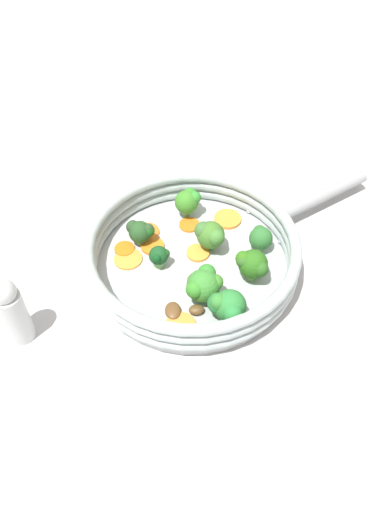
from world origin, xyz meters
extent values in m
plane|color=#BBB9BB|center=(0.00, 0.00, 0.00)|extent=(4.00, 4.00, 0.00)
cylinder|color=#B2B5B7|center=(0.00, 0.00, 0.01)|extent=(0.30, 0.30, 0.02)
torus|color=#ACBBBB|center=(0.00, 0.00, 0.03)|extent=(0.32, 0.32, 0.02)
torus|color=#ACBBBB|center=(0.00, 0.00, 0.04)|extent=(0.32, 0.32, 0.02)
torus|color=#ACBBBB|center=(0.00, 0.00, 0.06)|extent=(0.32, 0.32, 0.02)
cylinder|color=#999B9E|center=(-0.22, 0.13, 0.03)|extent=(0.19, 0.12, 0.02)
sphere|color=#AEB2BC|center=(-0.10, 0.10, 0.02)|extent=(0.01, 0.01, 0.01)
sphere|color=#B0B5B6|center=(-0.14, 0.03, 0.02)|extent=(0.01, 0.01, 0.01)
cylinder|color=orange|center=(-0.02, -0.09, 0.02)|extent=(0.05, 0.05, 0.00)
cylinder|color=orange|center=(-0.07, -0.04, 0.02)|extent=(0.05, 0.05, 0.00)
cylinder|color=orange|center=(0.00, -0.07, 0.02)|extent=(0.04, 0.04, 0.00)
cylinder|color=orange|center=(0.04, -0.09, 0.02)|extent=(0.05, 0.05, 0.00)
cylinder|color=#F09939|center=(-0.02, 0.00, 0.02)|extent=(0.05, 0.05, 0.01)
cylinder|color=orange|center=(0.03, -0.10, 0.02)|extent=(0.04, 0.04, 0.01)
cylinder|color=orange|center=(0.11, 0.04, 0.02)|extent=(0.05, 0.05, 0.01)
cylinder|color=orange|center=(-0.11, 0.01, 0.02)|extent=(0.06, 0.06, 0.01)
cylinder|color=#71A257|center=(0.07, 0.09, 0.03)|extent=(0.01, 0.01, 0.02)
sphere|color=#2E7F37|center=(0.07, 0.09, 0.05)|extent=(0.05, 0.05, 0.05)
sphere|color=#2A7D38|center=(0.08, 0.10, 0.05)|extent=(0.03, 0.03, 0.03)
sphere|color=#337E31|center=(0.07, 0.08, 0.06)|extent=(0.02, 0.02, 0.02)
sphere|color=#277E3E|center=(0.07, 0.08, 0.05)|extent=(0.03, 0.03, 0.03)
cylinder|color=#87A95D|center=(-0.07, 0.08, 0.02)|extent=(0.01, 0.01, 0.01)
sphere|color=#2E6C2F|center=(-0.07, 0.08, 0.04)|extent=(0.04, 0.04, 0.04)
sphere|color=#2B7034|center=(-0.08, 0.07, 0.04)|extent=(0.02, 0.02, 0.02)
sphere|color=#386A34|center=(-0.08, 0.07, 0.04)|extent=(0.02, 0.02, 0.02)
cylinder|color=#6DA24C|center=(-0.01, 0.09, 0.03)|extent=(0.01, 0.01, 0.02)
sphere|color=#2B661B|center=(-0.01, 0.09, 0.05)|extent=(0.04, 0.04, 0.04)
sphere|color=#316D17|center=(-0.01, 0.08, 0.06)|extent=(0.02, 0.02, 0.02)
sphere|color=#2B5F1E|center=(-0.01, 0.11, 0.05)|extent=(0.02, 0.02, 0.02)
sphere|color=#306121|center=(-0.01, 0.08, 0.06)|extent=(0.02, 0.02, 0.02)
cylinder|color=#7A9F59|center=(0.00, -0.09, 0.02)|extent=(0.02, 0.02, 0.01)
sphere|color=#254C23|center=(0.00, -0.09, 0.04)|extent=(0.04, 0.04, 0.04)
sphere|color=#274624|center=(-0.01, -0.08, 0.05)|extent=(0.02, 0.02, 0.02)
sphere|color=#1C541A|center=(-0.01, -0.08, 0.04)|extent=(0.02, 0.02, 0.02)
sphere|color=#264322|center=(0.00, -0.10, 0.05)|extent=(0.02, 0.02, 0.02)
cylinder|color=#73A05B|center=(0.05, 0.04, 0.02)|extent=(0.01, 0.01, 0.01)
sphere|color=#3A8431|center=(0.05, 0.04, 0.04)|extent=(0.05, 0.05, 0.05)
sphere|color=#34842D|center=(0.04, 0.04, 0.05)|extent=(0.03, 0.03, 0.03)
sphere|color=#3F832A|center=(0.04, 0.06, 0.05)|extent=(0.02, 0.02, 0.02)
sphere|color=#368529|center=(0.07, 0.04, 0.05)|extent=(0.03, 0.03, 0.03)
cylinder|color=#699151|center=(-0.04, 0.01, 0.03)|extent=(0.01, 0.01, 0.02)
sphere|color=#417629|center=(-0.04, 0.01, 0.05)|extent=(0.04, 0.04, 0.04)
sphere|color=#3F6D32|center=(-0.04, 0.00, 0.05)|extent=(0.03, 0.03, 0.03)
sphere|color=#437D33|center=(-0.03, 0.02, 0.06)|extent=(0.03, 0.03, 0.03)
cylinder|color=#7BAD69|center=(-0.09, -0.06, 0.03)|extent=(0.01, 0.01, 0.02)
sphere|color=#3C8327|center=(-0.09, -0.06, 0.05)|extent=(0.04, 0.04, 0.04)
sphere|color=#348B2B|center=(-0.10, -0.06, 0.05)|extent=(0.02, 0.02, 0.02)
sphere|color=#338A30|center=(-0.10, -0.05, 0.06)|extent=(0.02, 0.02, 0.02)
cylinder|color=#6FA75C|center=(0.03, -0.04, 0.02)|extent=(0.02, 0.02, 0.01)
sphere|color=#18491F|center=(0.03, -0.04, 0.04)|extent=(0.03, 0.03, 0.03)
sphere|color=#0F4119|center=(0.04, -0.04, 0.05)|extent=(0.01, 0.01, 0.01)
sphere|color=#1D481D|center=(0.02, -0.03, 0.04)|extent=(0.01, 0.01, 0.01)
ellipsoid|color=brown|center=(0.09, 0.02, 0.02)|extent=(0.04, 0.04, 0.01)
ellipsoid|color=brown|center=(0.08, 0.05, 0.02)|extent=(0.03, 0.03, 0.01)
ellipsoid|color=brown|center=(0.03, 0.02, 0.02)|extent=(0.04, 0.03, 0.01)
cylinder|color=silver|center=(0.21, -0.15, 0.04)|extent=(0.04, 0.04, 0.09)
sphere|color=silver|center=(0.21, -0.15, 0.10)|extent=(0.03, 0.03, 0.03)
camera|label=1|loc=(0.44, 0.23, 0.59)|focal=35.00mm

